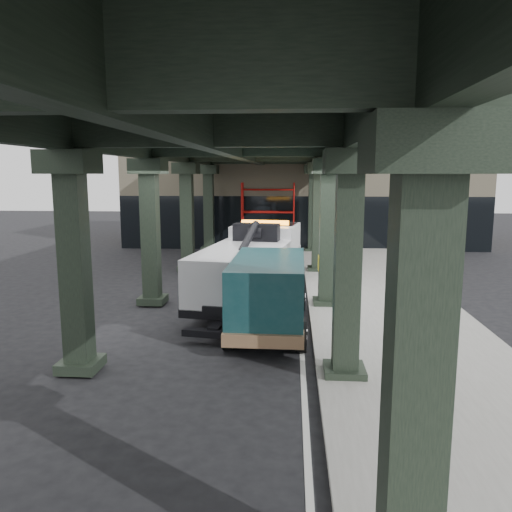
% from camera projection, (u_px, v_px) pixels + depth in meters
% --- Properties ---
extents(ground, '(90.00, 90.00, 0.00)m').
position_uv_depth(ground, '(245.00, 324.00, 15.17)').
color(ground, black).
rests_on(ground, ground).
extents(sidewalk, '(5.00, 40.00, 0.15)m').
position_uv_depth(sidewalk, '(383.00, 307.00, 16.81)').
color(sidewalk, gray).
rests_on(sidewalk, ground).
extents(lane_stripe, '(0.12, 38.00, 0.01)m').
position_uv_depth(lane_stripe, '(300.00, 307.00, 17.02)').
color(lane_stripe, silver).
rests_on(lane_stripe, ground).
extents(viaduct, '(7.40, 32.00, 6.40)m').
position_uv_depth(viaduct, '(238.00, 144.00, 16.28)').
color(viaduct, black).
rests_on(viaduct, ground).
extents(building, '(22.00, 10.00, 8.00)m').
position_uv_depth(building, '(301.00, 181.00, 34.06)').
color(building, '#C6B793').
rests_on(building, ground).
extents(scaffolding, '(3.08, 0.88, 4.00)m').
position_uv_depth(scaffolding, '(268.00, 215.00, 29.24)').
color(scaffolding, red).
rests_on(scaffolding, ground).
extents(tow_truck, '(3.58, 8.90, 2.84)m').
position_uv_depth(tow_truck, '(254.00, 262.00, 17.92)').
color(tow_truck, black).
rests_on(tow_truck, ground).
extents(towed_van, '(2.23, 5.39, 2.17)m').
position_uv_depth(towed_van, '(269.00, 291.00, 14.33)').
color(towed_van, '#11383C').
rests_on(towed_van, ground).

